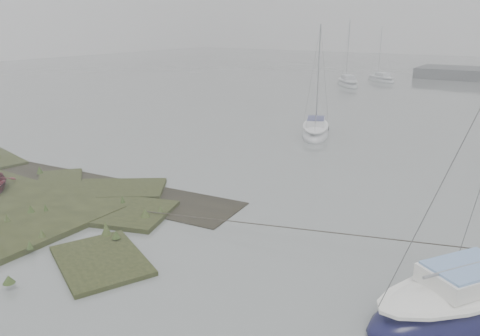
# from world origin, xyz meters

# --- Properties ---
(ground) EXTENTS (160.00, 160.00, 0.00)m
(ground) POSITION_xyz_m (0.00, 30.00, 0.00)
(ground) COLOR slate
(ground) RESTS_ON ground
(sailboat_main) EXTENTS (5.45, 6.66, 9.28)m
(sailboat_main) POSITION_xyz_m (10.83, 3.09, 0.29)
(sailboat_main) COLOR #0E0F35
(sailboat_main) RESTS_ON ground
(sailboat_white) EXTENTS (3.85, 5.84, 7.85)m
(sailboat_white) POSITION_xyz_m (-1.18, 19.77, 0.24)
(sailboat_white) COLOR silver
(sailboat_white) RESTS_ON ground
(sailboat_far_a) EXTENTS (5.05, 5.96, 8.39)m
(sailboat_far_a) POSITION_xyz_m (-8.63, 45.59, 0.26)
(sailboat_far_a) COLOR #A7ADB1
(sailboat_far_a) RESTS_ON ground
(sailboat_far_c) EXTENTS (5.22, 4.61, 7.44)m
(sailboat_far_c) POSITION_xyz_m (-6.55, 52.09, 0.23)
(sailboat_far_c) COLOR #B0B5B9
(sailboat_far_c) RESTS_ON ground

